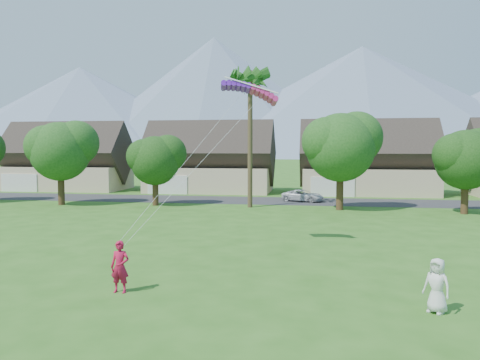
% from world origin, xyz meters
% --- Properties ---
extents(ground, '(500.00, 500.00, 0.00)m').
position_xyz_m(ground, '(0.00, 0.00, 0.00)').
color(ground, '#2D6019').
rests_on(ground, ground).
extents(street, '(90.00, 7.00, 0.01)m').
position_xyz_m(street, '(0.00, 34.00, 0.01)').
color(street, '#2D2D30').
rests_on(street, ground).
extents(kite_flyer, '(0.72, 0.47, 1.97)m').
position_xyz_m(kite_flyer, '(-3.44, 2.82, 0.98)').
color(kite_flyer, '#B01438').
rests_on(kite_flyer, ground).
extents(watcher, '(1.06, 1.02, 1.83)m').
position_xyz_m(watcher, '(7.79, 2.41, 0.91)').
color(watcher, silver).
rests_on(watcher, ground).
extents(parked_car, '(4.61, 3.24, 1.17)m').
position_xyz_m(parked_car, '(2.69, 34.00, 0.58)').
color(parked_car, silver).
rests_on(parked_car, ground).
extents(mountain_ridge, '(540.00, 240.00, 70.00)m').
position_xyz_m(mountain_ridge, '(10.40, 260.00, 29.07)').
color(mountain_ridge, slate).
rests_on(mountain_ridge, ground).
extents(houses_row, '(72.75, 8.19, 8.86)m').
position_xyz_m(houses_row, '(0.49, 42.99, 3.44)').
color(houses_row, beige).
rests_on(houses_row, ground).
extents(tree_row, '(62.27, 6.67, 8.45)m').
position_xyz_m(tree_row, '(-1.14, 27.92, 4.89)').
color(tree_row, '#47301C').
rests_on(tree_row, ground).
extents(fan_palm, '(3.00, 3.00, 13.80)m').
position_xyz_m(fan_palm, '(-2.00, 28.50, 11.80)').
color(fan_palm, '#4C3D26').
rests_on(fan_palm, ground).
extents(parafoil_kite, '(3.17, 1.23, 0.50)m').
position_xyz_m(parafoil_kite, '(0.38, 11.14, 8.55)').
color(parafoil_kite, '#6419BD').
rests_on(parafoil_kite, ground).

